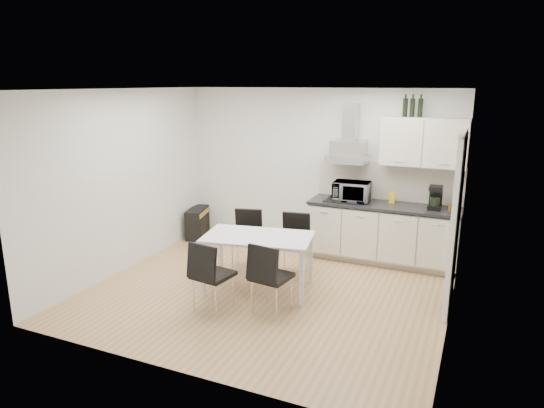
# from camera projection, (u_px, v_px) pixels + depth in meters

# --- Properties ---
(ground) EXTENTS (4.50, 4.50, 0.00)m
(ground) POSITION_uv_depth(u_px,v_px,m) (267.00, 292.00, 6.39)
(ground) COLOR tan
(ground) RESTS_ON ground
(wall_back) EXTENTS (4.50, 0.10, 2.60)m
(wall_back) POSITION_uv_depth(u_px,v_px,m) (317.00, 170.00, 7.84)
(wall_back) COLOR white
(wall_back) RESTS_ON ground
(wall_front) EXTENTS (4.50, 0.10, 2.60)m
(wall_front) POSITION_uv_depth(u_px,v_px,m) (174.00, 243.00, 4.29)
(wall_front) COLOR white
(wall_front) RESTS_ON ground
(wall_left) EXTENTS (0.10, 4.00, 2.60)m
(wall_left) POSITION_uv_depth(u_px,v_px,m) (124.00, 181.00, 6.94)
(wall_left) COLOR white
(wall_left) RESTS_ON ground
(wall_right) EXTENTS (0.10, 4.00, 2.60)m
(wall_right) POSITION_uv_depth(u_px,v_px,m) (458.00, 215.00, 5.19)
(wall_right) COLOR white
(wall_right) RESTS_ON ground
(ceiling) EXTENTS (4.50, 4.50, 0.00)m
(ceiling) POSITION_uv_depth(u_px,v_px,m) (266.00, 89.00, 5.75)
(ceiling) COLOR white
(ceiling) RESTS_ON wall_back
(doorway) EXTENTS (0.08, 1.04, 2.10)m
(doorway) POSITION_uv_depth(u_px,v_px,m) (455.00, 224.00, 5.76)
(doorway) COLOR white
(doorway) RESTS_ON ground
(kitchenette) EXTENTS (2.22, 0.64, 2.52)m
(kitchenette) POSITION_uv_depth(u_px,v_px,m) (386.00, 209.00, 7.26)
(kitchenette) COLOR beige
(kitchenette) RESTS_ON ground
(dining_table) EXTENTS (1.51, 1.02, 0.75)m
(dining_table) POSITION_uv_depth(u_px,v_px,m) (258.00, 242.00, 6.29)
(dining_table) COLOR white
(dining_table) RESTS_ON ground
(chair_far_left) EXTENTS (0.55, 0.59, 0.88)m
(chair_far_left) POSITION_uv_depth(u_px,v_px,m) (246.00, 241.00, 7.03)
(chair_far_left) COLOR black
(chair_far_left) RESTS_ON ground
(chair_far_right) EXTENTS (0.51, 0.56, 0.88)m
(chair_far_right) POSITION_uv_depth(u_px,v_px,m) (293.00, 246.00, 6.84)
(chair_far_right) COLOR black
(chair_far_right) RESTS_ON ground
(chair_near_left) EXTENTS (0.51, 0.56, 0.88)m
(chair_near_left) POSITION_uv_depth(u_px,v_px,m) (213.00, 276.00, 5.78)
(chair_near_left) COLOR black
(chair_near_left) RESTS_ON ground
(chair_near_right) EXTENTS (0.51, 0.56, 0.88)m
(chair_near_right) POSITION_uv_depth(u_px,v_px,m) (271.00, 277.00, 5.73)
(chair_near_right) COLOR black
(chair_near_right) RESTS_ON ground
(guitar_amp) EXTENTS (0.42, 0.67, 0.52)m
(guitar_amp) POSITION_uv_depth(u_px,v_px,m) (197.00, 223.00, 8.60)
(guitar_amp) COLOR black
(guitar_amp) RESTS_ON ground
(floor_speaker) EXTENTS (0.19, 0.17, 0.29)m
(floor_speaker) POSITION_uv_depth(u_px,v_px,m) (305.00, 238.00, 8.10)
(floor_speaker) COLOR black
(floor_speaker) RESTS_ON ground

